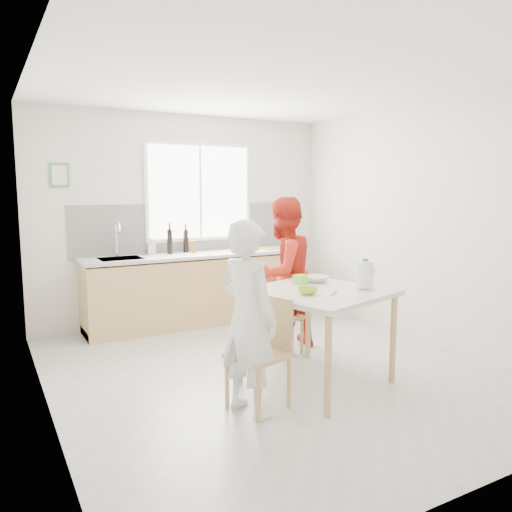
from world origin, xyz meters
The scene contains 21 objects.
ground centered at (0.00, 0.00, 0.00)m, with size 4.50×4.50×0.00m, color #B7B7B2.
room_shell centered at (0.00, 0.00, 1.64)m, with size 4.50×4.50×4.50m.
window centered at (0.20, 2.23, 1.70)m, with size 1.50×0.06×1.30m.
backsplash centered at (0.00, 2.24, 1.23)m, with size 3.00×0.02×0.65m, color white.
picture_frame centered at (-1.55, 2.23, 1.90)m, with size 0.22×0.03×0.28m.
kitchen_counter centered at (0.00, 1.95, 0.42)m, with size 2.84×0.64×1.37m.
dining_table centered at (0.18, -0.47, 0.76)m, with size 1.37×1.37×0.85m.
chair_left centered at (-0.47, -0.66, 0.49)m, with size 0.51×0.51×0.88m.
chair_far centered at (0.29, 0.41, 0.45)m, with size 0.47×0.47×0.82m.
person_white centered at (-0.64, -0.71, 0.76)m, with size 0.55×0.36×1.52m, color white.
person_red centered at (0.42, 0.49, 0.83)m, with size 0.81×0.63×1.66m, color red.
bowl_green centered at (0.01, -0.57, 0.88)m, with size 0.17×0.17×0.05m, color #9AC22C.
bowl_white centered at (0.40, -0.14, 0.88)m, with size 0.24×0.24×0.06m, color white.
milk_jug centered at (0.57, -0.65, 0.99)m, with size 0.20×0.15×0.26m.
green_box centered at (0.20, -0.17, 0.90)m, with size 0.10×0.10×0.09m, color #83D731.
spoon centered at (0.17, -0.70, 0.86)m, with size 0.01×0.01×0.16m, color #A5A5AA.
cutting_board centered at (1.07, 1.92, 0.93)m, with size 0.35×0.25×0.01m, color #97CA2E.
wine_bottle_a centered at (-0.29, 2.05, 1.08)m, with size 0.07×0.07×0.32m, color black.
wine_bottle_b centered at (-0.05, 2.12, 1.07)m, with size 0.07×0.07×0.30m, color black.
jar_amber centered at (0.01, 2.00, 1.00)m, with size 0.06×0.06×0.16m, color brown.
soap_bottle centered at (-0.51, 2.13, 1.02)m, with size 0.09×0.10×0.21m, color #999999.
Camera 1 is at (-2.39, -3.99, 1.73)m, focal length 35.00 mm.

